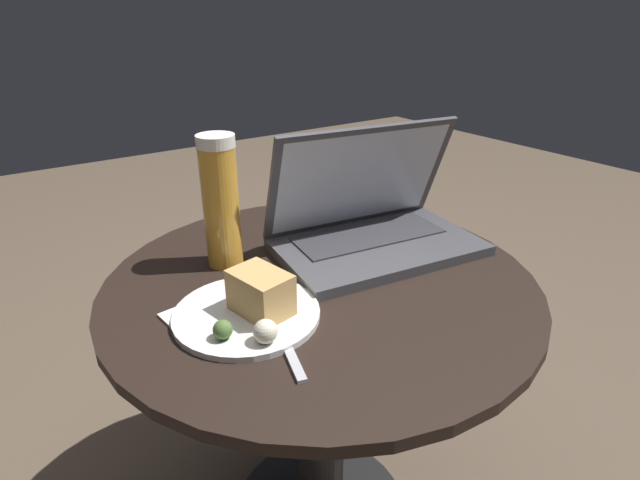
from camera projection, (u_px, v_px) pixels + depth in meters
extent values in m
cylinder|color=black|center=(320.00, 409.00, 0.91)|extent=(0.09, 0.09, 0.52)
cylinder|color=black|center=(321.00, 282.00, 0.80)|extent=(0.68, 0.68, 0.02)
cube|color=white|center=(232.00, 310.00, 0.70)|extent=(0.18, 0.14, 0.00)
cube|color=#47474C|center=(378.00, 247.00, 0.88)|extent=(0.37, 0.26, 0.02)
cube|color=#333338|center=(369.00, 235.00, 0.90)|extent=(0.28, 0.14, 0.00)
cube|color=#47474C|center=(360.00, 178.00, 0.89)|extent=(0.36, 0.13, 0.20)
cube|color=silver|center=(361.00, 179.00, 0.89)|extent=(0.33, 0.11, 0.18)
cylinder|color=gold|center=(221.00, 208.00, 0.80)|extent=(0.06, 0.06, 0.20)
cylinder|color=white|center=(215.00, 141.00, 0.75)|extent=(0.06, 0.06, 0.02)
cylinder|color=silver|center=(247.00, 314.00, 0.69)|extent=(0.20, 0.20, 0.01)
cube|color=tan|center=(261.00, 292.00, 0.68)|extent=(0.07, 0.09, 0.06)
sphere|color=#4C6B33|center=(223.00, 330.00, 0.63)|extent=(0.03, 0.03, 0.03)
sphere|color=beige|center=(265.00, 331.00, 0.62)|extent=(0.03, 0.03, 0.03)
cube|color=#B2B2B7|center=(288.00, 348.00, 0.63)|extent=(0.05, 0.13, 0.00)
cube|color=#B2B2B7|center=(270.00, 310.00, 0.71)|extent=(0.04, 0.06, 0.00)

